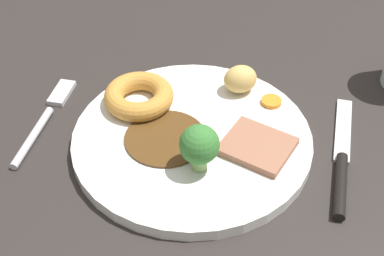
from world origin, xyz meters
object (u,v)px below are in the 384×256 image
object	(u,v)px
roast_potato_left	(240,79)
carrot_coin_front	(271,101)
meat_slice_main	(257,146)
knife	(342,163)
dinner_plate	(192,139)
broccoli_floret	(199,146)
fork	(45,118)
yorkshire_pudding	(139,96)

from	to	relation	value
roast_potato_left	carrot_coin_front	world-z (taller)	roast_potato_left
carrot_coin_front	roast_potato_left	bearing A→B (deg)	157.95
meat_slice_main	carrot_coin_front	world-z (taller)	meat_slice_main
meat_slice_main	knife	bearing A→B (deg)	4.24
dinner_plate	knife	distance (cm)	16.15
meat_slice_main	broccoli_floret	xyz separation A→B (cm)	(-5.46, -3.93, 2.69)
roast_potato_left	broccoli_floret	bearing A→B (deg)	-99.21
knife	dinner_plate	bearing A→B (deg)	91.54
dinner_plate	roast_potato_left	bearing A→B (deg)	66.11
broccoli_floret	knife	bearing A→B (deg)	17.68
dinner_plate	roast_potato_left	size ratio (longest dim) A/B	6.60
meat_slice_main	knife	distance (cm)	9.08
roast_potato_left	broccoli_floret	size ratio (longest dim) A/B	0.75
fork	knife	xyz separation A→B (cm)	(33.59, -0.34, 0.06)
meat_slice_main	yorkshire_pudding	distance (cm)	15.01
dinner_plate	meat_slice_main	size ratio (longest dim) A/B	3.75
yorkshire_pudding	fork	distance (cm)	11.17
roast_potato_left	knife	distance (cm)	15.32
broccoli_floret	carrot_coin_front	bearing A→B (deg)	62.59
dinner_plate	broccoli_floret	size ratio (longest dim) A/B	4.96
fork	knife	world-z (taller)	knife
carrot_coin_front	knife	world-z (taller)	carrot_coin_front
fork	meat_slice_main	bearing A→B (deg)	-92.13
yorkshire_pudding	roast_potato_left	bearing A→B (deg)	24.14
broccoli_floret	fork	size ratio (longest dim) A/B	0.35
meat_slice_main	roast_potato_left	world-z (taller)	roast_potato_left
dinner_plate	knife	xyz separation A→B (cm)	(16.15, -0.01, -0.25)
meat_slice_main	yorkshire_pudding	world-z (taller)	yorkshire_pudding
yorkshire_pudding	fork	size ratio (longest dim) A/B	0.53
carrot_coin_front	knife	distance (cm)	11.06
dinner_plate	knife	size ratio (longest dim) A/B	1.41
carrot_coin_front	knife	bearing A→B (deg)	-41.20
roast_potato_left	carrot_coin_front	bearing A→B (deg)	-22.05
carrot_coin_front	fork	xyz separation A→B (cm)	(-25.32, -6.90, -1.26)
broccoli_floret	dinner_plate	bearing A→B (deg)	110.61
carrot_coin_front	fork	world-z (taller)	carrot_coin_front
carrot_coin_front	fork	bearing A→B (deg)	-164.75
fork	dinner_plate	bearing A→B (deg)	-90.87
meat_slice_main	roast_potato_left	bearing A→B (deg)	109.02
yorkshire_pudding	fork	xyz separation A→B (cm)	(-10.36, -3.58, -2.14)
dinner_plate	fork	distance (cm)	17.45
carrot_coin_front	yorkshire_pudding	bearing A→B (deg)	-167.47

